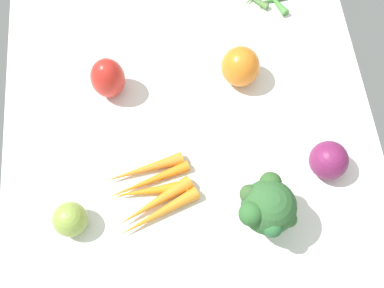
# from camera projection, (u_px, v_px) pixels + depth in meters

# --- Properties ---
(tablecloth) EXTENTS (1.04, 0.76, 0.02)m
(tablecloth) POSITION_uv_depth(u_px,v_px,m) (192.00, 150.00, 1.04)
(tablecloth) COLOR white
(tablecloth) RESTS_ON ground
(heirloom_tomato_green) EXTENTS (0.07, 0.07, 0.07)m
(heirloom_tomato_green) POSITION_uv_depth(u_px,v_px,m) (70.00, 219.00, 0.94)
(heirloom_tomato_green) COLOR #8DA844
(heirloom_tomato_green) RESTS_ON tablecloth
(okra_pile) EXTENTS (0.09, 0.11, 0.02)m
(okra_pile) POSITION_uv_depth(u_px,v_px,m) (265.00, 0.00, 1.18)
(okra_pile) COLOR #4E8332
(okra_pile) RESTS_ON tablecloth
(broccoli_head) EXTENTS (0.12, 0.11, 0.13)m
(broccoli_head) POSITION_uv_depth(u_px,v_px,m) (267.00, 207.00, 0.90)
(broccoli_head) COLOR #A1CD8C
(broccoli_head) RESTS_ON tablecloth
(bell_pepper_orange) EXTENTS (0.11, 0.11, 0.09)m
(bell_pepper_orange) POSITION_uv_depth(u_px,v_px,m) (240.00, 67.00, 1.06)
(bell_pepper_orange) COLOR orange
(bell_pepper_orange) RESTS_ON tablecloth
(carrot_bunch) EXTENTS (0.17, 0.18, 0.03)m
(carrot_bunch) POSITION_uv_depth(u_px,v_px,m) (151.00, 193.00, 0.98)
(carrot_bunch) COLOR orange
(carrot_bunch) RESTS_ON tablecloth
(red_onion_near_basket) EXTENTS (0.08, 0.08, 0.08)m
(red_onion_near_basket) POSITION_uv_depth(u_px,v_px,m) (329.00, 160.00, 0.98)
(red_onion_near_basket) COLOR #792153
(red_onion_near_basket) RESTS_ON tablecloth
(bell_pepper_red) EXTENTS (0.09, 0.09, 0.10)m
(bell_pepper_red) POSITION_uv_depth(u_px,v_px,m) (108.00, 78.00, 1.04)
(bell_pepper_red) COLOR red
(bell_pepper_red) RESTS_ON tablecloth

